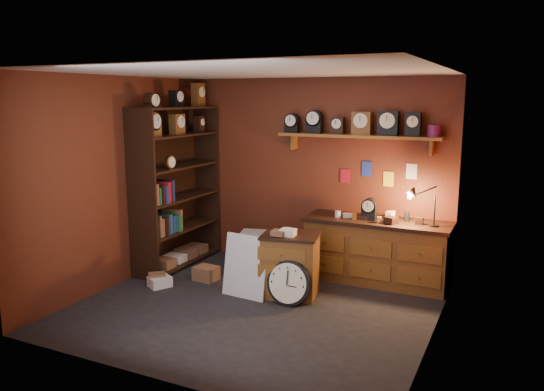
{
  "coord_description": "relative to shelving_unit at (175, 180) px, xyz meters",
  "views": [
    {
      "loc": [
        2.72,
        -5.21,
        2.43
      ],
      "look_at": [
        0.06,
        0.35,
        1.28
      ],
      "focal_mm": 35.0,
      "sensor_mm": 36.0,
      "label": 1
    }
  ],
  "objects": [
    {
      "name": "workbench",
      "position": [
        2.84,
        0.49,
        -0.78
      ],
      "size": [
        1.9,
        0.66,
        1.36
      ],
      "color": "brown",
      "rests_on": "ground"
    },
    {
      "name": "floor_box_b",
      "position": [
        0.36,
        -0.9,
        -1.19
      ],
      "size": [
        0.33,
        0.34,
        0.13
      ],
      "primitive_type": "cube",
      "rotation": [
        0.0,
        0.0,
        -0.51
      ],
      "color": "white",
      "rests_on": "ground"
    },
    {
      "name": "floor_box_a",
      "position": [
        0.76,
        -0.42,
        -1.16
      ],
      "size": [
        0.32,
        0.27,
        0.18
      ],
      "primitive_type": "cube",
      "rotation": [
        0.0,
        0.0,
        -0.07
      ],
      "color": "brown",
      "rests_on": "ground"
    },
    {
      "name": "low_cabinet",
      "position": [
        2.01,
        -0.43,
        -0.83
      ],
      "size": [
        0.79,
        0.7,
        0.87
      ],
      "rotation": [
        0.0,
        0.0,
        0.21
      ],
      "color": "brown",
      "rests_on": "ground"
    },
    {
      "name": "shelving_unit",
      "position": [
        0.0,
        0.0,
        0.0
      ],
      "size": [
        0.47,
        1.6,
        2.58
      ],
      "color": "black",
      "rests_on": "ground"
    },
    {
      "name": "room_shell",
      "position": [
        1.84,
        -0.87,
        0.47
      ],
      "size": [
        4.02,
        3.62,
        2.71
      ],
      "color": "#622917",
      "rests_on": "ground"
    },
    {
      "name": "white_panel",
      "position": [
        1.52,
        -0.71,
        -1.25
      ],
      "size": [
        0.61,
        0.21,
        0.78
      ],
      "primitive_type": "cube",
      "rotation": [
        -0.17,
        0.0,
        -0.08
      ],
      "color": "silver",
      "rests_on": "ground"
    },
    {
      "name": "floor_box_c",
      "position": [
        0.3,
        -0.88,
        -1.17
      ],
      "size": [
        0.28,
        0.28,
        0.16
      ],
      "primitive_type": "cube",
      "rotation": [
        0.0,
        0.0,
        0.72
      ],
      "color": "brown",
      "rests_on": "ground"
    },
    {
      "name": "big_round_clock",
      "position": [
        2.11,
        -0.73,
        -0.99
      ],
      "size": [
        0.54,
        0.17,
        0.54
      ],
      "color": "black",
      "rests_on": "ground"
    },
    {
      "name": "floor",
      "position": [
        1.79,
        -0.98,
        -1.25
      ],
      "size": [
        4.0,
        4.0,
        0.0
      ],
      "primitive_type": "plane",
      "color": "black",
      "rests_on": "ground"
    },
    {
      "name": "mini_fridge",
      "position": [
        1.1,
        0.41,
        -1.01
      ],
      "size": [
        0.59,
        0.61,
        0.5
      ],
      "rotation": [
        0.0,
        0.0,
        0.29
      ],
      "color": "silver",
      "rests_on": "ground"
    }
  ]
}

